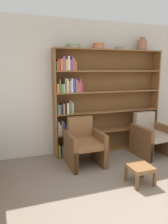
{
  "coord_description": "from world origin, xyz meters",
  "views": [
    {
      "loc": [
        -1.62,
        -1.85,
        1.75
      ],
      "look_at": [
        -0.25,
        2.06,
        0.95
      ],
      "focal_mm": 35.0,
      "sensor_mm": 36.0,
      "label": 1
    }
  ],
  "objects_px": {
    "vase_tall": "(142,45)",
    "armchair_leather": "(84,144)",
    "bowl_sage": "(99,46)",
    "bowl_slate": "(119,48)",
    "armchair_cushioned": "(150,136)",
    "bowl_stoneware": "(73,46)",
    "bookshelf": "(99,102)",
    "footstool": "(140,169)"
  },
  "relations": [
    {
      "from": "bowl_sage",
      "to": "vase_tall",
      "type": "height_order",
      "value": "vase_tall"
    },
    {
      "from": "bowl_sage",
      "to": "armchair_leather",
      "type": "xyz_separation_m",
      "value": [
        -0.5,
        -0.53,
        -1.83
      ]
    },
    {
      "from": "bookshelf",
      "to": "footstool",
      "type": "height_order",
      "value": "bookshelf"
    },
    {
      "from": "bookshelf",
      "to": "bowl_sage",
      "type": "relative_size",
      "value": 9.86
    },
    {
      "from": "bowl_stoneware",
      "to": "bowl_slate",
      "type": "bearing_deg",
      "value": 0.0
    },
    {
      "from": "bowl_stoneware",
      "to": "bowl_sage",
      "type": "relative_size",
      "value": 1.1
    },
    {
      "from": "vase_tall",
      "to": "armchair_cushioned",
      "type": "height_order",
      "value": "vase_tall"
    },
    {
      "from": "bowl_stoneware",
      "to": "vase_tall",
      "type": "relative_size",
      "value": 0.95
    },
    {
      "from": "bowl_sage",
      "to": "bowl_stoneware",
      "type": "bearing_deg",
      "value": 180.0
    },
    {
      "from": "vase_tall",
      "to": "bowl_slate",
      "type": "bearing_deg",
      "value": 180.0
    },
    {
      "from": "armchair_cushioned",
      "to": "footstool",
      "type": "height_order",
      "value": "armchair_cushioned"
    },
    {
      "from": "armchair_leather",
      "to": "armchair_cushioned",
      "type": "xyz_separation_m",
      "value": [
        1.48,
        -0.0,
        0.0
      ]
    },
    {
      "from": "bowl_slate",
      "to": "bowl_sage",
      "type": "bearing_deg",
      "value": -180.0
    },
    {
      "from": "bookshelf",
      "to": "armchair_leather",
      "type": "xyz_separation_m",
      "value": [
        -0.53,
        -0.55,
        -0.68
      ]
    },
    {
      "from": "bowl_stoneware",
      "to": "vase_tall",
      "type": "bearing_deg",
      "value": 0.0
    },
    {
      "from": "bowl_stoneware",
      "to": "armchair_cushioned",
      "type": "xyz_separation_m",
      "value": [
        1.51,
        -0.53,
        -1.81
      ]
    },
    {
      "from": "bookshelf",
      "to": "armchair_leather",
      "type": "relative_size",
      "value": 2.73
    },
    {
      "from": "vase_tall",
      "to": "armchair_leather",
      "type": "relative_size",
      "value": 0.32
    },
    {
      "from": "bowl_slate",
      "to": "armchair_cushioned",
      "type": "height_order",
      "value": "bowl_slate"
    },
    {
      "from": "vase_tall",
      "to": "armchair_leather",
      "type": "height_order",
      "value": "vase_tall"
    },
    {
      "from": "bowl_stoneware",
      "to": "vase_tall",
      "type": "distance_m",
      "value": 1.56
    },
    {
      "from": "bowl_sage",
      "to": "bowl_slate",
      "type": "xyz_separation_m",
      "value": [
        0.47,
        0.0,
        -0.03
      ]
    },
    {
      "from": "footstool",
      "to": "armchair_leather",
      "type": "bearing_deg",
      "value": 120.48
    },
    {
      "from": "vase_tall",
      "to": "footstool",
      "type": "xyz_separation_m",
      "value": [
        -0.94,
        -1.51,
        -2.05
      ]
    },
    {
      "from": "bookshelf",
      "to": "bowl_slate",
      "type": "bearing_deg",
      "value": -2.96
    },
    {
      "from": "bowl_sage",
      "to": "bowl_slate",
      "type": "bearing_deg",
      "value": 0.0
    },
    {
      "from": "bowl_sage",
      "to": "vase_tall",
      "type": "distance_m",
      "value": 1.03
    },
    {
      "from": "bowl_slate",
      "to": "vase_tall",
      "type": "distance_m",
      "value": 0.57
    },
    {
      "from": "armchair_leather",
      "to": "vase_tall",
      "type": "bearing_deg",
      "value": -161.51
    },
    {
      "from": "vase_tall",
      "to": "armchair_leather",
      "type": "distance_m",
      "value": 2.48
    },
    {
      "from": "vase_tall",
      "to": "bowl_stoneware",
      "type": "bearing_deg",
      "value": 180.0
    },
    {
      "from": "bowl_stoneware",
      "to": "armchair_leather",
      "type": "relative_size",
      "value": 0.3
    },
    {
      "from": "vase_tall",
      "to": "bookshelf",
      "type": "bearing_deg",
      "value": 178.71
    },
    {
      "from": "bowl_sage",
      "to": "armchair_cushioned",
      "type": "relative_size",
      "value": 0.28
    },
    {
      "from": "bookshelf",
      "to": "armchair_cushioned",
      "type": "xyz_separation_m",
      "value": [
        0.95,
        -0.55,
        -0.68
      ]
    },
    {
      "from": "bowl_sage",
      "to": "armchair_cushioned",
      "type": "bearing_deg",
      "value": -28.29
    },
    {
      "from": "vase_tall",
      "to": "armchair_leather",
      "type": "bearing_deg",
      "value": -160.9
    },
    {
      "from": "bookshelf",
      "to": "armchair_leather",
      "type": "distance_m",
      "value": 1.02
    },
    {
      "from": "bookshelf",
      "to": "bowl_sage",
      "type": "xyz_separation_m",
      "value": [
        -0.03,
        -0.02,
        1.16
      ]
    },
    {
      "from": "bowl_slate",
      "to": "vase_tall",
      "type": "xyz_separation_m",
      "value": [
        0.56,
        0.0,
        0.08
      ]
    },
    {
      "from": "vase_tall",
      "to": "armchair_cushioned",
      "type": "relative_size",
      "value": 0.32
    },
    {
      "from": "bowl_stoneware",
      "to": "bowl_slate",
      "type": "height_order",
      "value": "bowl_stoneware"
    }
  ]
}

